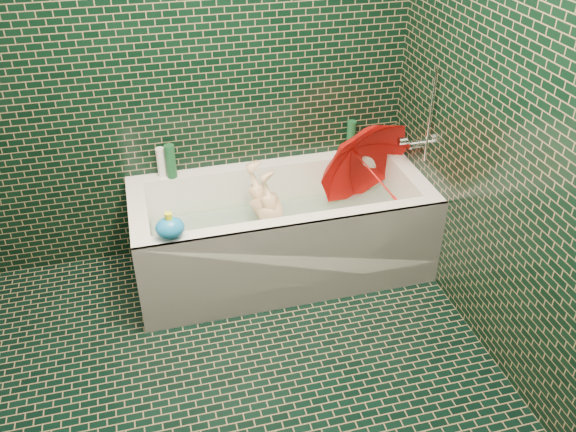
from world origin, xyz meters
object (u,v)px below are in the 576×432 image
object	(u,v)px
rubber_duck	(351,147)
bath_toy	(170,228)
umbrella	(375,175)
child	(275,224)
bathtub	(282,240)

from	to	relation	value
rubber_duck	bath_toy	size ratio (longest dim) A/B	0.75
umbrella	child	bearing A→B (deg)	172.34
child	rubber_duck	xyz separation A→B (m)	(0.57, 0.30, 0.28)
child	umbrella	size ratio (longest dim) A/B	1.33
bathtub	child	xyz separation A→B (m)	(-0.04, 0.03, 0.10)
child	rubber_duck	bearing A→B (deg)	103.61
bathtub	rubber_duck	distance (m)	0.73
bath_toy	child	bearing A→B (deg)	22.06
child	bath_toy	world-z (taller)	bath_toy
umbrella	bath_toy	distance (m)	1.28
child	bath_toy	distance (m)	0.76
child	bath_toy	bearing A→B (deg)	-75.55
umbrella	bath_toy	bearing A→B (deg)	-172.79
umbrella	bath_toy	world-z (taller)	umbrella
rubber_duck	bath_toy	world-z (taller)	bath_toy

